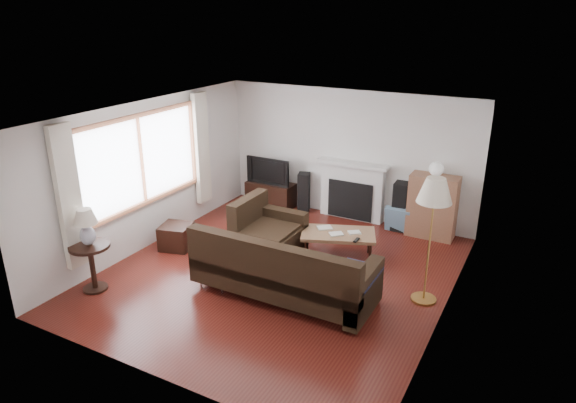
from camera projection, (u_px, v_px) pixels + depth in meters
The scene contains 17 objects.
room at pixel (278, 198), 7.58m from camera, with size 5.10×5.60×2.54m.
window at pixel (142, 160), 8.39m from camera, with size 0.12×2.74×1.54m, color brown.
curtain_near at pixel (69, 198), 7.17m from camera, with size 0.10×0.35×2.10m, color white.
curtain_far at pixel (202, 149), 9.68m from camera, with size 0.10×0.35×2.10m, color white.
fireplace at pixel (352, 191), 9.93m from camera, with size 1.40×0.26×1.15m, color white.
tv_stand at pixel (271, 194), 10.69m from camera, with size 1.00×0.45×0.50m, color black.
television at pixel (271, 170), 10.50m from camera, with size 0.96×0.13×0.55m, color black.
speaker_left at pixel (304, 192), 10.36m from camera, with size 0.22×0.27×0.80m, color black.
speaker_right at pixel (400, 206), 9.46m from camera, with size 0.26×0.31×0.92m, color black.
bookshelf at pixel (432, 206), 9.13m from camera, with size 0.84×0.40×1.15m, color #915E43.
globe_lamp at pixel (436, 169), 8.88m from camera, with size 0.25×0.25×0.25m, color white.
sectional_sofa at pixel (284, 267), 7.25m from camera, with size 2.83×2.07×0.91m, color black.
coffee_table at pixel (338, 245), 8.43m from camera, with size 1.19×0.65×0.46m, color brown.
footstool at pixel (177, 236), 8.81m from camera, with size 0.50×0.50×0.42m, color black.
floor_lamp at pixel (430, 242), 6.96m from camera, with size 0.47×0.47×1.82m, color #A57A39.
side_table at pixel (92, 267), 7.44m from camera, with size 0.58×0.58×0.72m, color black.
table_lamp at pixel (86, 227), 7.22m from camera, with size 0.33×0.33×0.54m, color silver.
Camera 1 is at (3.48, -6.20, 3.89)m, focal length 32.00 mm.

